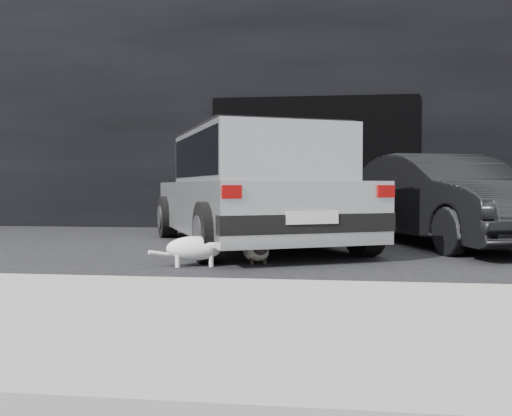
# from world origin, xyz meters

# --- Properties ---
(ground) EXTENTS (80.00, 80.00, 0.00)m
(ground) POSITION_xyz_m (0.00, 0.00, 0.00)
(ground) COLOR black
(ground) RESTS_ON ground
(building_facade) EXTENTS (34.00, 4.00, 5.00)m
(building_facade) POSITION_xyz_m (1.00, 6.00, 2.50)
(building_facade) COLOR black
(building_facade) RESTS_ON ground
(garage_opening) EXTENTS (4.00, 0.10, 2.60)m
(garage_opening) POSITION_xyz_m (1.00, 3.99, 1.30)
(garage_opening) COLOR black
(garage_opening) RESTS_ON ground
(curb) EXTENTS (18.00, 0.25, 0.12)m
(curb) POSITION_xyz_m (1.00, -2.60, 0.06)
(curb) COLOR gray
(curb) RESTS_ON ground
(sidewalk) EXTENTS (18.00, 2.20, 0.11)m
(sidewalk) POSITION_xyz_m (1.00, -3.80, 0.06)
(sidewalk) COLOR gray
(sidewalk) RESTS_ON ground
(silver_hatchback) EXTENTS (3.67, 4.89, 1.65)m
(silver_hatchback) POSITION_xyz_m (0.20, 0.92, 0.90)
(silver_hatchback) COLOR silver
(silver_hatchback) RESTS_ON ground
(second_car) EXTENTS (2.63, 4.25, 1.32)m
(second_car) POSITION_xyz_m (2.93, 1.38, 0.66)
(second_car) COLOR black
(second_car) RESTS_ON ground
(cat_siamese) EXTENTS (0.44, 0.80, 0.29)m
(cat_siamese) POSITION_xyz_m (0.46, -0.76, 0.13)
(cat_siamese) COLOR beige
(cat_siamese) RESTS_ON ground
(cat_white) EXTENTS (0.86, 0.43, 0.42)m
(cat_white) POSITION_xyz_m (-0.13, -1.08, 0.20)
(cat_white) COLOR white
(cat_white) RESTS_ON ground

